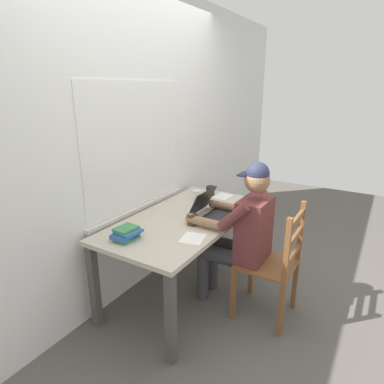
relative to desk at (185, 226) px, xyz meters
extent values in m
plane|color=#56514C|center=(0.00, 0.00, -0.64)|extent=(8.00, 8.00, 0.00)
cube|color=silver|center=(0.00, 0.48, 0.66)|extent=(6.00, 0.04, 2.60)
cube|color=silver|center=(-0.06, 0.45, 0.65)|extent=(1.18, 0.01, 1.05)
cube|color=beige|center=(-0.06, 0.45, 0.10)|extent=(1.24, 0.06, 0.04)
cube|color=#BCB29E|center=(0.00, 0.00, 0.07)|extent=(1.55, 0.79, 0.03)
cube|color=#4C4742|center=(-0.73, -0.35, -0.29)|extent=(0.06, 0.06, 0.69)
cube|color=#4C4742|center=(0.73, -0.35, -0.29)|extent=(0.06, 0.06, 0.69)
cube|color=#4C4742|center=(-0.73, 0.35, -0.29)|extent=(0.06, 0.06, 0.69)
cube|color=#4C4742|center=(0.73, 0.35, -0.29)|extent=(0.06, 0.06, 0.69)
cube|color=brown|center=(0.08, -0.58, 0.07)|extent=(0.34, 0.20, 0.50)
sphere|color=#936B4C|center=(0.08, -0.58, 0.47)|extent=(0.19, 0.19, 0.19)
sphere|color=#282D47|center=(0.08, -0.58, 0.52)|extent=(0.17, 0.17, 0.17)
cube|color=#282D47|center=(0.08, -0.49, 0.50)|extent=(0.13, 0.10, 0.01)
cylinder|color=#38383D|center=(-0.01, -0.38, -0.18)|extent=(0.13, 0.40, 0.13)
cylinder|color=#38383D|center=(0.17, -0.38, -0.18)|extent=(0.13, 0.40, 0.13)
cylinder|color=#38383D|center=(-0.01, -0.18, -0.41)|extent=(0.10, 0.10, 0.46)
cylinder|color=#38383D|center=(0.17, -0.18, -0.41)|extent=(0.10, 0.10, 0.46)
cylinder|color=brown|center=(-0.12, -0.49, 0.23)|extent=(0.10, 0.25, 0.25)
cylinder|color=#936B4C|center=(-0.12, -0.26, 0.13)|extent=(0.07, 0.28, 0.07)
sphere|color=#936B4C|center=(-0.11, -0.12, 0.13)|extent=(0.08, 0.08, 0.08)
cylinder|color=brown|center=(0.28, -0.49, 0.23)|extent=(0.10, 0.25, 0.25)
cylinder|color=#936B4C|center=(0.28, -0.26, 0.13)|extent=(0.07, 0.28, 0.07)
sphere|color=#936B4C|center=(0.27, -0.12, 0.13)|extent=(0.08, 0.08, 0.08)
cube|color=brown|center=(0.08, -0.70, -0.19)|extent=(0.42, 0.42, 0.02)
cube|color=brown|center=(0.27, -0.51, -0.42)|extent=(0.04, 0.04, 0.44)
cube|color=brown|center=(-0.11, -0.51, -0.42)|extent=(0.04, 0.04, 0.44)
cube|color=brown|center=(0.27, -0.89, -0.42)|extent=(0.04, 0.04, 0.44)
cube|color=brown|center=(-0.11, -0.89, -0.42)|extent=(0.04, 0.04, 0.44)
cube|color=brown|center=(0.27, -0.89, 0.06)|extent=(0.04, 0.04, 0.48)
cube|color=brown|center=(-0.11, -0.89, 0.06)|extent=(0.04, 0.04, 0.48)
cube|color=brown|center=(0.08, -0.89, -0.06)|extent=(0.36, 0.02, 0.04)
cube|color=brown|center=(0.08, -0.89, 0.08)|extent=(0.36, 0.02, 0.04)
cube|color=brown|center=(0.08, -0.89, 0.22)|extent=(0.36, 0.02, 0.04)
cube|color=black|center=(0.13, -0.25, 0.09)|extent=(0.33, 0.23, 0.02)
cube|color=#2B2B2D|center=(0.13, -0.25, 0.10)|extent=(0.29, 0.17, 0.00)
cube|color=black|center=(0.13, -0.09, 0.20)|extent=(0.33, 0.10, 0.20)
cube|color=silver|center=(0.13, -0.09, 0.20)|extent=(0.29, 0.08, 0.17)
ellipsoid|color=black|center=(0.36, -0.25, 0.10)|extent=(0.06, 0.10, 0.03)
cylinder|color=silver|center=(0.41, 0.13, 0.13)|extent=(0.08, 0.08, 0.10)
torus|color=silver|center=(0.46, 0.13, 0.14)|extent=(0.05, 0.01, 0.05)
cylinder|color=#38281E|center=(-0.11, -0.13, 0.13)|extent=(0.08, 0.08, 0.09)
torus|color=#38281E|center=(-0.05, -0.13, 0.13)|extent=(0.05, 0.01, 0.05)
cylinder|color=black|center=(0.61, 0.09, 0.13)|extent=(0.08, 0.08, 0.09)
torus|color=black|center=(0.67, 0.09, 0.14)|extent=(0.05, 0.01, 0.05)
cube|color=#38844C|center=(-0.58, 0.13, 0.09)|extent=(0.16, 0.14, 0.02)
cube|color=#2D5B9E|center=(-0.58, 0.14, 0.12)|extent=(0.20, 0.15, 0.03)
cube|color=#2D5B9E|center=(-0.57, 0.12, 0.15)|extent=(0.18, 0.17, 0.02)
cube|color=#38844C|center=(-0.57, 0.14, 0.16)|extent=(0.16, 0.13, 0.02)
cube|color=white|center=(0.62, -0.04, 0.09)|extent=(0.20, 0.16, 0.01)
cube|color=white|center=(-0.32, -0.27, 0.09)|extent=(0.22, 0.19, 0.00)
cube|color=gold|center=(0.42, -0.13, 0.09)|extent=(0.14, 0.11, 0.00)
camera|label=1|loc=(-2.15, -1.37, 1.12)|focal=30.60mm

